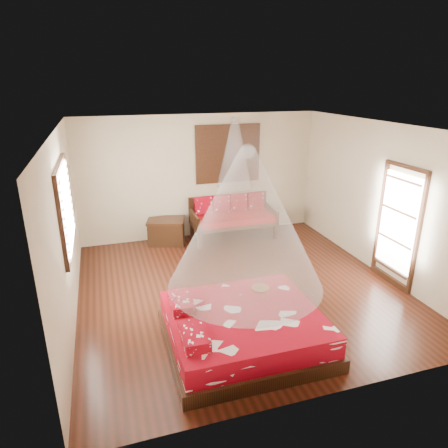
# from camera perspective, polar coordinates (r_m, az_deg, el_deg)

# --- Properties ---
(room) EXTENTS (5.54, 5.54, 2.84)m
(room) POSITION_cam_1_polar(r_m,az_deg,el_deg) (6.66, 2.37, 1.59)
(room) COLOR black
(room) RESTS_ON ground
(bed) EXTENTS (2.14, 1.94, 0.64)m
(bed) POSITION_cam_1_polar(r_m,az_deg,el_deg) (5.71, 2.69, -14.73)
(bed) COLOR black
(bed) RESTS_ON floor
(daybed) EXTENTS (1.93, 0.86, 0.97)m
(daybed) POSITION_cam_1_polar(r_m,az_deg,el_deg) (9.28, 1.17, 1.25)
(daybed) COLOR black
(daybed) RESTS_ON floor
(storage_chest) EXTENTS (0.94, 0.79, 0.56)m
(storage_chest) POSITION_cam_1_polar(r_m,az_deg,el_deg) (9.08, -8.24, -1.00)
(storage_chest) COLOR black
(storage_chest) RESTS_ON floor
(shutter_panel) EXTENTS (1.52, 0.06, 1.32)m
(shutter_panel) POSITION_cam_1_polar(r_m,az_deg,el_deg) (9.25, 0.58, 10.00)
(shutter_panel) COLOR black
(shutter_panel) RESTS_ON wall_back
(window_left) EXTENTS (0.10, 1.74, 1.34)m
(window_left) POSITION_cam_1_polar(r_m,az_deg,el_deg) (6.43, -21.66, 2.28)
(window_left) COLOR black
(window_left) RESTS_ON wall_left
(glazed_door) EXTENTS (0.08, 1.02, 2.16)m
(glazed_door) POSITION_cam_1_polar(r_m,az_deg,el_deg) (7.62, 23.55, -0.34)
(glazed_door) COLOR black
(glazed_door) RESTS_ON floor
(wine_tray) EXTENTS (0.27, 0.27, 0.22)m
(wine_tray) POSITION_cam_1_polar(r_m,az_deg,el_deg) (6.13, 5.23, -8.76)
(wine_tray) COLOR brown
(wine_tray) RESTS_ON bed
(mosquito_net_main) EXTENTS (2.02, 2.02, 1.80)m
(mosquito_net_main) POSITION_cam_1_polar(r_m,az_deg,el_deg) (4.98, 3.19, 0.62)
(mosquito_net_main) COLOR white
(mosquito_net_main) RESTS_ON ceiling
(mosquito_net_daybed) EXTENTS (0.77, 0.77, 1.50)m
(mosquito_net_daybed) POSITION_cam_1_polar(r_m,az_deg,el_deg) (8.79, 1.53, 10.14)
(mosquito_net_daybed) COLOR white
(mosquito_net_daybed) RESTS_ON ceiling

